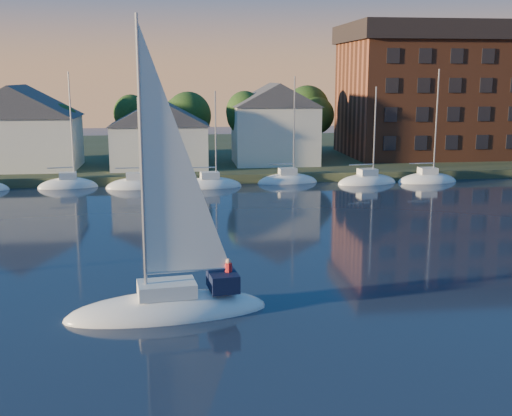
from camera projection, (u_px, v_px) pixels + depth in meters
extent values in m
cube|color=#374025|center=(204.00, 156.00, 94.40)|extent=(160.00, 50.00, 2.00)
cube|color=brown|center=(214.00, 181.00, 72.05)|extent=(120.00, 3.00, 1.00)
cube|color=silver|center=(21.00, 143.00, 74.38)|extent=(13.00, 9.00, 6.00)
cube|color=silver|center=(160.00, 146.00, 75.46)|extent=(11.00, 8.00, 5.00)
cube|color=silver|center=(275.00, 135.00, 78.92)|extent=(10.00, 8.00, 7.00)
cube|color=brown|center=(457.00, 99.00, 87.11)|extent=(30.00, 16.00, 15.00)
cube|color=black|center=(461.00, 33.00, 85.35)|extent=(31.00, 17.00, 2.40)
cylinder|color=#322217|center=(64.00, 148.00, 79.98)|extent=(0.50, 0.50, 3.50)
sphere|color=#1B3A15|center=(62.00, 112.00, 79.08)|extent=(5.40, 5.40, 5.40)
cylinder|color=#322217|center=(129.00, 148.00, 80.96)|extent=(0.50, 0.50, 3.50)
sphere|color=#1B3A15|center=(128.00, 112.00, 80.05)|extent=(5.40, 5.40, 5.40)
cylinder|color=#322217|center=(193.00, 147.00, 81.93)|extent=(0.50, 0.50, 3.50)
sphere|color=#1B3A15|center=(192.00, 112.00, 81.03)|extent=(5.40, 5.40, 5.40)
cylinder|color=#322217|center=(255.00, 146.00, 82.91)|extent=(0.50, 0.50, 3.50)
sphere|color=#1B3A15|center=(255.00, 111.00, 82.01)|extent=(5.40, 5.40, 5.40)
cylinder|color=#322217|center=(315.00, 145.00, 83.89)|extent=(0.50, 0.50, 3.50)
sphere|color=#1B3A15|center=(316.00, 111.00, 82.99)|extent=(5.40, 5.40, 5.40)
cylinder|color=#322217|center=(374.00, 144.00, 84.87)|extent=(0.50, 0.50, 3.50)
sphere|color=#1B3A15|center=(376.00, 110.00, 83.97)|extent=(5.40, 5.40, 5.40)
cylinder|color=#322217|center=(432.00, 143.00, 85.85)|extent=(0.50, 0.50, 3.50)
sphere|color=#1B3A15|center=(434.00, 110.00, 84.94)|extent=(5.40, 5.40, 5.40)
cylinder|color=#322217|center=(489.00, 143.00, 86.82)|extent=(0.50, 0.50, 3.50)
sphere|color=#1B3A15|center=(491.00, 110.00, 85.92)|extent=(5.40, 5.40, 5.40)
ellipsoid|color=white|center=(63.00, 189.00, 67.18)|extent=(7.50, 2.40, 2.20)
cube|color=white|center=(62.00, 177.00, 66.92)|extent=(2.10, 1.32, 0.70)
cylinder|color=#A5A8AD|center=(67.00, 132.00, 66.06)|extent=(0.16, 0.16, 10.00)
cylinder|color=#A5A8AD|center=(54.00, 169.00, 66.64)|extent=(3.15, 0.12, 0.12)
ellipsoid|color=white|center=(140.00, 187.00, 68.16)|extent=(7.50, 2.40, 2.20)
cube|color=white|center=(140.00, 175.00, 67.89)|extent=(2.10, 1.32, 0.70)
cylinder|color=#A5A8AD|center=(145.00, 131.00, 67.04)|extent=(0.16, 0.16, 10.00)
cylinder|color=#A5A8AD|center=(132.00, 168.00, 67.62)|extent=(3.15, 0.12, 0.12)
ellipsoid|color=white|center=(215.00, 186.00, 69.13)|extent=(7.50, 2.40, 2.20)
cube|color=white|center=(215.00, 174.00, 68.87)|extent=(2.10, 1.32, 0.70)
cylinder|color=#A5A8AD|center=(222.00, 131.00, 68.02)|extent=(0.16, 0.16, 10.00)
cylinder|color=#A5A8AD|center=(207.00, 166.00, 68.60)|extent=(3.15, 0.12, 0.12)
ellipsoid|color=white|center=(288.00, 184.00, 70.11)|extent=(7.50, 2.40, 2.20)
cube|color=white|center=(289.00, 173.00, 69.85)|extent=(2.10, 1.32, 0.70)
cylinder|color=#A5A8AD|center=(296.00, 130.00, 69.00)|extent=(0.16, 0.16, 10.00)
cylinder|color=#A5A8AD|center=(281.00, 165.00, 69.58)|extent=(3.15, 0.12, 0.12)
ellipsoid|color=white|center=(359.00, 183.00, 71.09)|extent=(7.50, 2.40, 2.20)
cube|color=white|center=(360.00, 171.00, 70.83)|extent=(2.10, 1.32, 0.70)
cylinder|color=#A5A8AD|center=(368.00, 129.00, 69.98)|extent=(0.16, 0.16, 10.00)
cylinder|color=#A5A8AD|center=(353.00, 164.00, 70.55)|extent=(3.15, 0.12, 0.12)
ellipsoid|color=white|center=(428.00, 181.00, 72.07)|extent=(7.50, 2.40, 2.20)
cube|color=white|center=(429.00, 170.00, 71.80)|extent=(2.10, 1.32, 0.70)
cylinder|color=#A5A8AD|center=(438.00, 128.00, 70.95)|extent=(0.16, 0.16, 10.00)
cylinder|color=#A5A8AD|center=(422.00, 163.00, 71.53)|extent=(3.15, 0.12, 0.12)
ellipsoid|color=white|center=(168.00, 314.00, 32.06)|extent=(10.45, 4.46, 2.20)
cube|color=white|center=(167.00, 289.00, 31.79)|extent=(3.03, 2.12, 0.70)
cylinder|color=#A5A8AD|center=(141.00, 161.00, 30.25)|extent=(0.16, 0.16, 13.50)
cylinder|color=#A5A8AD|center=(189.00, 271.00, 31.88)|extent=(4.24, 0.63, 0.12)
cube|color=black|center=(223.00, 281.00, 32.43)|extent=(1.63, 2.11, 0.90)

